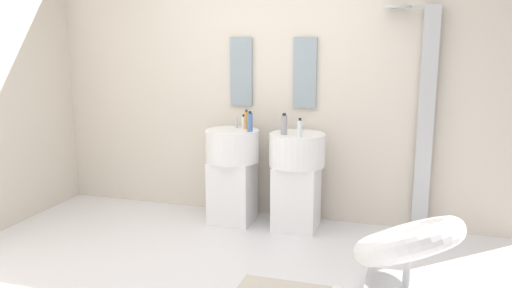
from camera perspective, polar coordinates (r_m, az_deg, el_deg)
name	(u,v)px	position (r m, az deg, el deg)	size (l,w,h in m)	color
ground_plane	(215,286)	(3.99, -4.55, -15.23)	(4.80, 3.60, 0.04)	silver
rear_partition	(274,86)	(5.15, 2.02, 6.31)	(4.80, 0.10, 2.60)	beige
pedestal_sink_left	(232,171)	(5.04, -2.59, -2.94)	(0.52, 0.52, 1.01)	white
pedestal_sink_right	(297,176)	(4.87, 4.47, -3.49)	(0.52, 0.52, 1.01)	white
vanity_mirror_left	(241,72)	(5.16, -1.62, 7.89)	(0.22, 0.03, 0.66)	#8C9EA8
vanity_mirror_right	(305,73)	(4.99, 5.37, 7.72)	(0.22, 0.03, 0.66)	#8C9EA8
shower_column	(424,117)	(4.88, 17.91, 2.84)	(0.49, 0.24, 2.05)	#B7BABF
lounge_chair	(408,248)	(3.82, 16.27, -10.82)	(1.07, 1.07, 0.65)	#B7BABF
soap_bottle_white	(244,122)	(5.03, -1.37, 2.40)	(0.04, 0.04, 0.14)	white
soap_bottle_clear	(300,128)	(4.61, 4.81, 1.70)	(0.04, 0.04, 0.17)	silver
soap_bottle_blue	(250,122)	(4.86, -0.66, 2.40)	(0.05, 0.05, 0.19)	#4C72B7
soap_bottle_grey	(284,125)	(4.72, 3.09, 2.12)	(0.06, 0.06, 0.19)	#99999E
soap_bottle_amber	(246,120)	(4.99, -1.06, 2.63)	(0.04, 0.04, 0.19)	#C68C38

